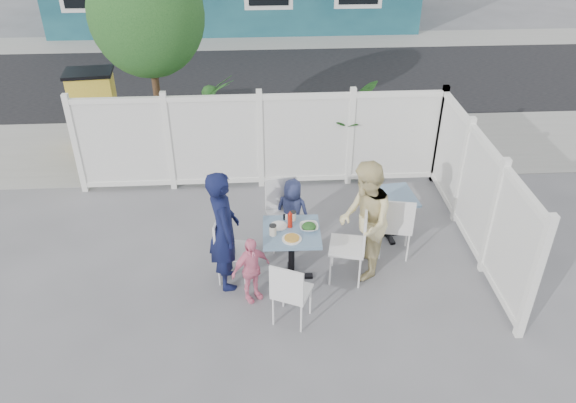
{
  "coord_description": "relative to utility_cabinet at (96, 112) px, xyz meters",
  "views": [
    {
      "loc": [
        0.06,
        -5.7,
        4.8
      ],
      "look_at": [
        0.42,
        0.38,
        0.94
      ],
      "focal_mm": 35.0,
      "sensor_mm": 36.0,
      "label": 1
    }
  ],
  "objects": [
    {
      "name": "plate_main",
      "position": [
        3.31,
        -4.2,
        0.05
      ],
      "size": [
        0.24,
        0.24,
        0.02
      ],
      "primitive_type": "cylinder",
      "color": "white",
      "rests_on": "main_table"
    },
    {
      "name": "far_sidewalk",
      "position": [
        2.88,
        6.6,
        -0.7
      ],
      "size": [
        24.0,
        1.6,
        0.01
      ],
      "primitive_type": "cube",
      "color": "gray",
      "rests_on": "ground"
    },
    {
      "name": "ketchup_bottle",
      "position": [
        3.31,
        -3.93,
        0.14
      ],
      "size": [
        0.06,
        0.06,
        0.19
      ],
      "primitive_type": "cylinder",
      "color": "#B01A0C",
      "rests_on": "main_table"
    },
    {
      "name": "chair_back",
      "position": [
        3.25,
        -3.19,
        -0.14
      ],
      "size": [
        0.51,
        0.5,
        0.97
      ],
      "rotation": [
        0.0,
        0.0,
        3.32
      ],
      "color": "white",
      "rests_on": "ground"
    },
    {
      "name": "coffee_cup_b",
      "position": [
        3.36,
        -3.78,
        0.1
      ],
      "size": [
        0.08,
        0.08,
        0.11
      ],
      "primitive_type": "cylinder",
      "color": "beige",
      "rests_on": "main_table"
    },
    {
      "name": "utility_cabinet",
      "position": [
        0.0,
        0.0,
        0.0
      ],
      "size": [
        0.81,
        0.62,
        1.42
      ],
      "primitive_type": "cube",
      "rotation": [
        0.0,
        0.0,
        0.1
      ],
      "color": "gold",
      "rests_on": "ground"
    },
    {
      "name": "salt_shaker",
      "position": [
        3.27,
        -3.76,
        0.08
      ],
      "size": [
        0.03,
        0.03,
        0.07
      ],
      "primitive_type": "cylinder",
      "color": "white",
      "rests_on": "main_table"
    },
    {
      "name": "street",
      "position": [
        2.88,
        3.5,
        -0.71
      ],
      "size": [
        24.0,
        5.0,
        0.01
      ],
      "primitive_type": "cube",
      "color": "black",
      "rests_on": "ground"
    },
    {
      "name": "coffee_cup_a",
      "position": [
        3.09,
        -4.09,
        0.11
      ],
      "size": [
        0.09,
        0.09,
        0.13
      ],
      "primitive_type": "cylinder",
      "color": "beige",
      "rests_on": "main_table"
    },
    {
      "name": "man",
      "position": [
        2.48,
        -4.04,
        0.1
      ],
      "size": [
        0.49,
        0.65,
        1.62
      ],
      "primitive_type": "imported",
      "rotation": [
        0.0,
        0.0,
        1.76
      ],
      "color": "#0F1439",
      "rests_on": "ground"
    },
    {
      "name": "fence_back",
      "position": [
        2.98,
        -1.6,
        0.07
      ],
      "size": [
        5.86,
        0.08,
        1.6
      ],
      "color": "white",
      "rests_on": "ground"
    },
    {
      "name": "spare_table",
      "position": [
        4.78,
        -3.14,
        -0.19
      ],
      "size": [
        0.71,
        0.71,
        0.68
      ],
      "rotation": [
        0.0,
        0.0,
        0.11
      ],
      "color": "slate",
      "rests_on": "ground"
    },
    {
      "name": "boy",
      "position": [
        3.39,
        -3.2,
        -0.21
      ],
      "size": [
        0.57,
        0.47,
        1.0
      ],
      "primitive_type": "imported",
      "rotation": [
        0.0,
        0.0,
        2.76
      ],
      "color": "navy",
      "rests_on": "ground"
    },
    {
      "name": "chair_spare",
      "position": [
        4.75,
        -3.63,
        -0.16
      ],
      "size": [
        0.51,
        0.49,
        0.95
      ],
      "rotation": [
        0.0,
        0.0,
        -0.2
      ],
      "color": "white",
      "rests_on": "ground"
    },
    {
      "name": "tree",
      "position": [
        1.28,
        -0.7,
        1.88
      ],
      "size": [
        1.8,
        1.62,
        3.59
      ],
      "color": "#382316",
      "rests_on": "ground"
    },
    {
      "name": "chair_near",
      "position": [
        3.25,
        -4.84,
        -0.19
      ],
      "size": [
        0.53,
        0.52,
        0.89
      ],
      "rotation": [
        0.0,
        0.0,
        -0.42
      ],
      "color": "white",
      "rests_on": "ground"
    },
    {
      "name": "near_sidewalk",
      "position": [
        2.88,
        -0.2,
        -0.7
      ],
      "size": [
        24.0,
        2.6,
        0.01
      ],
      "primitive_type": "cube",
      "color": "gray",
      "rests_on": "ground"
    },
    {
      "name": "potted_shrub_b",
      "position": [
        4.28,
        -1.0,
        0.03
      ],
      "size": [
        1.64,
        1.72,
        1.49
      ],
      "primitive_type": "imported",
      "rotation": [
        0.0,
        0.0,
        1.09
      ],
      "color": "#19431A",
      "rests_on": "ground"
    },
    {
      "name": "ground",
      "position": [
        2.88,
        -4.0,
        -0.71
      ],
      "size": [
        80.0,
        80.0,
        0.0
      ],
      "primitive_type": "plane",
      "color": "slate"
    },
    {
      "name": "chair_left",
      "position": [
        2.51,
        -3.95,
        -0.18
      ],
      "size": [
        0.47,
        0.48,
        0.91
      ],
      "rotation": [
        0.0,
        0.0,
        -1.76
      ],
      "color": "white",
      "rests_on": "ground"
    },
    {
      "name": "toddler",
      "position": [
        2.8,
        -4.37,
        -0.26
      ],
      "size": [
        0.57,
        0.47,
        0.9
      ],
      "primitive_type": "imported",
      "rotation": [
        0.0,
        0.0,
        0.56
      ],
      "color": "pink",
      "rests_on": "ground"
    },
    {
      "name": "fence_right",
      "position": [
        5.88,
        -3.4,
        0.07
      ],
      "size": [
        0.08,
        3.66,
        1.6
      ],
      "rotation": [
        0.0,
        0.0,
        1.57
      ],
      "color": "white",
      "rests_on": "ground"
    },
    {
      "name": "salad_bowl",
      "position": [
        3.54,
        -3.99,
        0.07
      ],
      "size": [
        0.23,
        0.23,
        0.06
      ],
      "primitive_type": "imported",
      "color": "white",
      "rests_on": "main_table"
    },
    {
      "name": "plate_side",
      "position": [
        3.17,
        -3.91,
        0.05
      ],
      "size": [
        0.22,
        0.22,
        0.01
      ],
      "primitive_type": "cylinder",
      "color": "white",
      "rests_on": "main_table"
    },
    {
      "name": "woman",
      "position": [
        4.25,
        -3.94,
        0.1
      ],
      "size": [
        0.67,
        0.83,
        1.62
      ],
      "primitive_type": "imported",
      "rotation": [
        0.0,
        0.0,
        -1.64
      ],
      "color": "gold",
      "rests_on": "ground"
    },
    {
      "name": "pepper_shaker",
      "position": [
        3.24,
        -3.76,
        0.08
      ],
      "size": [
        0.03,
        0.03,
        0.07
      ],
      "primitive_type": "cylinder",
      "color": "black",
      "rests_on": "main_table"
    },
    {
      "name": "potted_shrub_a",
      "position": [
        2.24,
        -0.9,
        0.11
      ],
      "size": [
        1.14,
        1.14,
        1.63
      ],
      "primitive_type": "imported",
      "rotation": [
        0.0,
        0.0,
        4.41
      ],
      "color": "#19431A",
      "rests_on": "ground"
    },
    {
      "name": "main_table",
      "position": [
        3.32,
        -4.02,
        -0.13
      ],
      "size": [
        0.73,
        0.73,
        0.75
      ],
      "rotation": [
        0.0,
        0.0,
        -0.02
      ],
      "color": "slate",
      "rests_on": "ground"
    },
    {
      "name": "chair_right",
      "position": [
        4.11,
        -4.05,
        -0.12
      ],
      "size": [
        0.53,
        0.54,
        1.01
      ],
      "rotation": [
        0.0,
        0.0,
        1.36
      ],
      "color": "white",
      "rests_on": "ground"
    }
  ]
}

